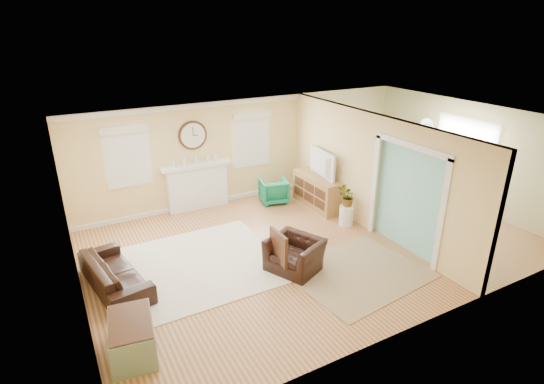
% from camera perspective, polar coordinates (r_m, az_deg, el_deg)
% --- Properties ---
extents(floor, '(9.00, 9.00, 0.00)m').
position_cam_1_polar(floor, '(9.13, 5.36, -6.72)').
color(floor, brown).
rests_on(floor, ground).
extents(wall_back, '(9.00, 0.02, 2.60)m').
position_cam_1_polar(wall_back, '(11.06, -3.07, 5.83)').
color(wall_back, '#EBC37C').
rests_on(wall_back, ground).
extents(wall_front, '(9.00, 0.02, 2.60)m').
position_cam_1_polar(wall_front, '(6.56, 20.52, -7.42)').
color(wall_front, '#EBC37C').
rests_on(wall_front, ground).
extents(wall_left, '(0.02, 6.00, 2.60)m').
position_cam_1_polar(wall_left, '(7.27, -25.39, -5.27)').
color(wall_left, '#EBC37C').
rests_on(wall_left, ground).
extents(wall_right, '(0.02, 6.00, 2.60)m').
position_cam_1_polar(wall_right, '(11.61, 24.48, 4.65)').
color(wall_right, '#EBC37C').
rests_on(wall_right, ground).
extents(ceiling, '(9.00, 6.00, 0.02)m').
position_cam_1_polar(ceiling, '(8.21, 6.00, 9.42)').
color(ceiling, white).
rests_on(ceiling, wall_back).
extents(partition, '(0.17, 6.00, 2.60)m').
position_cam_1_polar(partition, '(9.65, 12.21, 3.28)').
color(partition, '#EBC37C').
rests_on(partition, ground).
extents(fireplace, '(1.70, 0.30, 1.17)m').
position_cam_1_polar(fireplace, '(10.65, -10.00, 0.88)').
color(fireplace, white).
rests_on(fireplace, ground).
extents(wall_clock, '(0.70, 0.07, 0.70)m').
position_cam_1_polar(wall_clock, '(10.35, -10.62, 7.51)').
color(wall_clock, '#4C2C1C').
rests_on(wall_clock, wall_back).
extents(window_left, '(1.05, 0.13, 1.42)m').
position_cam_1_polar(window_left, '(10.04, -18.94, 5.11)').
color(window_left, white).
rests_on(window_left, wall_back).
extents(window_right, '(1.05, 0.13, 1.42)m').
position_cam_1_polar(window_right, '(10.94, -2.76, 7.61)').
color(window_right, white).
rests_on(window_right, wall_back).
extents(french_doors, '(0.06, 1.70, 2.20)m').
position_cam_1_polar(french_doors, '(11.63, 24.19, 3.69)').
color(french_doors, white).
rests_on(french_doors, ground).
extents(pendant, '(0.30, 0.30, 0.55)m').
position_cam_1_polar(pendant, '(10.26, 20.06, 8.46)').
color(pendant, gold).
rests_on(pendant, ceiling).
extents(rug_cream, '(3.22, 2.80, 0.02)m').
position_cam_1_polar(rug_cream, '(8.39, -10.26, -9.71)').
color(rug_cream, silver).
rests_on(rug_cream, floor).
extents(rug_jute, '(2.58, 2.20, 0.01)m').
position_cam_1_polar(rug_jute, '(8.21, 11.42, -10.61)').
color(rug_jute, tan).
rests_on(rug_jute, floor).
extents(rug_grey, '(2.32, 2.90, 0.01)m').
position_cam_1_polar(rug_grey, '(10.76, 17.56, -3.04)').
color(rug_grey, slate).
rests_on(rug_grey, floor).
extents(sofa, '(1.04, 1.98, 0.55)m').
position_cam_1_polar(sofa, '(8.04, -20.39, -10.18)').
color(sofa, black).
rests_on(sofa, floor).
extents(eames_chair, '(1.16, 1.22, 0.62)m').
position_cam_1_polar(eames_chair, '(8.04, 3.06, -8.37)').
color(eames_chair, black).
rests_on(eames_chair, floor).
extents(green_chair, '(0.80, 0.82, 0.62)m').
position_cam_1_polar(green_chair, '(10.93, 0.23, 0.18)').
color(green_chair, '#006C3F').
rests_on(green_chair, floor).
extents(trunk, '(0.72, 1.03, 0.55)m').
position_cam_1_polar(trunk, '(6.55, -18.28, -18.03)').
color(trunk, gray).
rests_on(trunk, floor).
extents(credenza, '(0.53, 1.56, 0.80)m').
position_cam_1_polar(credenza, '(10.72, 6.16, 0.11)').
color(credenza, '#A97537').
rests_on(credenza, floor).
extents(tv, '(0.27, 1.15, 0.66)m').
position_cam_1_polar(tv, '(10.46, 6.24, 3.80)').
color(tv, black).
rests_on(tv, credenza).
extents(garden_stool, '(0.32, 0.32, 0.47)m').
position_cam_1_polar(garden_stool, '(9.87, 9.94, -3.14)').
color(garden_stool, white).
rests_on(garden_stool, floor).
extents(potted_plant, '(0.48, 0.43, 0.46)m').
position_cam_1_polar(potted_plant, '(9.69, 10.12, -0.65)').
color(potted_plant, '#337F33').
rests_on(potted_plant, garden_stool).
extents(dining_table, '(1.40, 1.96, 0.62)m').
position_cam_1_polar(dining_table, '(10.64, 17.75, -1.55)').
color(dining_table, '#4C2C1C').
rests_on(dining_table, floor).
extents(dining_chair_n, '(0.51, 0.51, 0.99)m').
position_cam_1_polar(dining_chair_n, '(11.24, 13.52, 1.64)').
color(dining_chair_n, slate).
rests_on(dining_chair_n, floor).
extents(dining_chair_s, '(0.46, 0.46, 0.92)m').
position_cam_1_polar(dining_chair_s, '(9.98, 22.16, -2.29)').
color(dining_chair_s, slate).
rests_on(dining_chair_s, floor).
extents(dining_chair_w, '(0.54, 0.54, 1.04)m').
position_cam_1_polar(dining_chair_w, '(10.18, 15.37, -0.47)').
color(dining_chair_w, white).
rests_on(dining_chair_w, floor).
extents(dining_chair_e, '(0.53, 0.53, 1.03)m').
position_cam_1_polar(dining_chair_e, '(10.91, 20.33, 0.38)').
color(dining_chair_e, slate).
rests_on(dining_chair_e, floor).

